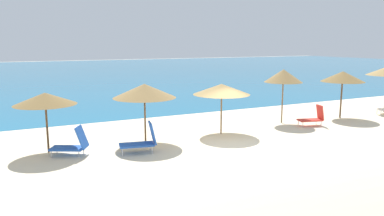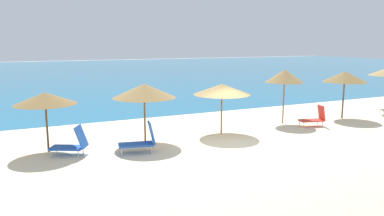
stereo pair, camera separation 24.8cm
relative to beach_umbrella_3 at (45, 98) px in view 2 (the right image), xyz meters
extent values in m
plane|color=beige|center=(7.20, -2.17, -2.14)|extent=(160.00, 160.00, 0.00)
cube|color=#1E6B93|center=(7.20, 40.68, -2.14)|extent=(160.00, 71.96, 0.01)
cylinder|color=brown|center=(0.00, 0.00, -1.11)|extent=(0.08, 0.08, 2.06)
cone|color=olive|center=(0.00, 0.00, 0.01)|extent=(2.38, 2.38, 0.47)
cylinder|color=brown|center=(3.90, -0.36, -1.08)|extent=(0.08, 0.08, 2.12)
cone|color=olive|center=(3.90, -0.36, 0.13)|extent=(2.67, 2.67, 0.59)
cylinder|color=brown|center=(7.68, -0.37, -1.12)|extent=(0.07, 0.07, 2.03)
cone|color=#9E7F4C|center=(7.68, -0.37, -0.01)|extent=(2.67, 2.67, 0.50)
cylinder|color=brown|center=(11.83, 0.25, -0.96)|extent=(0.07, 0.07, 2.35)
cone|color=olive|center=(11.83, 0.25, 0.40)|extent=(2.01, 2.01, 0.69)
cylinder|color=brown|center=(15.75, -0.17, -1.02)|extent=(0.09, 0.09, 2.24)
cone|color=olive|center=(15.75, -0.17, 0.24)|extent=(2.41, 2.41, 0.59)
cylinder|color=silver|center=(18.54, -0.43, -1.99)|extent=(0.04, 0.04, 0.30)
cylinder|color=silver|center=(18.31, -0.87, -1.99)|extent=(0.04, 0.04, 0.30)
cube|color=blue|center=(0.62, -0.76, -1.86)|extent=(1.41, 1.17, 0.07)
cube|color=blue|center=(1.13, -1.02, -1.41)|extent=(0.62, 0.76, 0.85)
cylinder|color=silver|center=(0.28, -0.26, -2.01)|extent=(0.04, 0.04, 0.25)
cylinder|color=silver|center=(0.02, -0.77, -2.01)|extent=(0.04, 0.04, 0.25)
cylinder|color=silver|center=(1.22, -0.74, -2.01)|extent=(0.04, 0.04, 0.25)
cylinder|color=silver|center=(0.95, -1.25, -2.01)|extent=(0.04, 0.04, 0.25)
cube|color=blue|center=(3.10, -1.64, -1.80)|extent=(1.44, 0.92, 0.07)
cube|color=blue|center=(3.71, -1.76, -1.36)|extent=(0.37, 0.70, 0.87)
cylinder|color=silver|center=(2.59, -1.25, -1.99)|extent=(0.04, 0.04, 0.30)
cylinder|color=silver|center=(2.48, -1.81, -1.99)|extent=(0.04, 0.04, 0.30)
cylinder|color=silver|center=(3.71, -1.47, -1.99)|extent=(0.04, 0.04, 0.30)
cylinder|color=silver|center=(3.60, -2.03, -1.99)|extent=(0.04, 0.04, 0.30)
cube|color=red|center=(12.66, -0.99, -1.83)|extent=(1.31, 0.85, 0.07)
cube|color=red|center=(13.20, -1.13, -1.44)|extent=(0.33, 0.60, 0.78)
cylinder|color=silver|center=(12.22, -0.63, -2.00)|extent=(0.04, 0.04, 0.27)
cylinder|color=silver|center=(12.10, -1.10, -2.00)|extent=(0.04, 0.04, 0.27)
cylinder|color=silver|center=(13.21, -0.88, -2.00)|extent=(0.04, 0.04, 0.27)
cylinder|color=silver|center=(13.09, -1.35, -2.00)|extent=(0.04, 0.04, 0.27)
camera|label=1|loc=(-1.16, -15.17, 2.14)|focal=34.70mm
camera|label=2|loc=(-0.94, -15.28, 2.14)|focal=34.70mm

